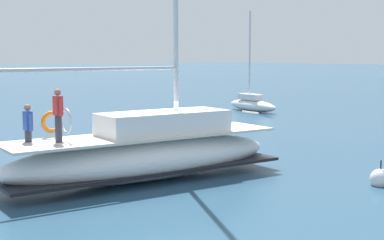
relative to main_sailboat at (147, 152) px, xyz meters
The scene contains 4 objects.
ground_plane 1.38m from the main_sailboat, 137.50° to the left, with size 400.00×400.00×0.00m, color #284C66.
main_sailboat is the anchor object (origin of this frame).
moored_sloop_far 23.01m from the main_sailboat, 124.89° to the left, with size 5.25×2.06×7.10m.
mooring_buoy 7.38m from the main_sailboat, 42.79° to the left, with size 0.65×0.65×0.93m.
Camera 1 is at (15.41, -11.35, 4.03)m, focal length 53.02 mm.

